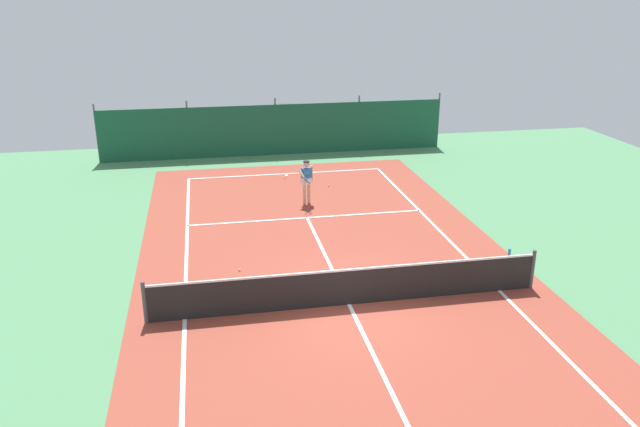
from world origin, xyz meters
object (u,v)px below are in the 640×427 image
tennis_net (349,287)px  tennis_ball_near_player (239,270)px  tennis_ball_midcourt (329,186)px  parked_car (294,123)px  water_bottle (509,252)px  tennis_ball_by_sideline (284,178)px  tennis_player (307,179)px

tennis_net → tennis_ball_near_player: tennis_net is taller
tennis_ball_near_player → tennis_ball_midcourt: (4.07, 7.27, 0.00)m
parked_car → water_bottle: 16.85m
tennis_ball_by_sideline → water_bottle: bearing=-58.7°
tennis_net → parked_car: size_ratio=2.31×
tennis_ball_by_sideline → water_bottle: size_ratio=0.28×
tennis_player → water_bottle: tennis_player is taller
tennis_ball_near_player → tennis_ball_by_sideline: bearing=74.2°
tennis_ball_by_sideline → water_bottle: (5.58, -9.18, 0.09)m
tennis_player → tennis_ball_midcourt: tennis_player is taller
tennis_player → parked_car: size_ratio=0.37×
tennis_net → tennis_ball_by_sideline: tennis_net is taller
tennis_net → tennis_player: (0.24, 7.91, 0.45)m
tennis_net → tennis_ball_midcourt: tennis_net is taller
tennis_ball_by_sideline → tennis_ball_near_player: bearing=-105.8°
tennis_net → tennis_ball_near_player: bearing=136.1°
tennis_ball_near_player → water_bottle: 8.05m
tennis_ball_by_sideline → parked_car: (1.46, 7.14, 0.81)m
tennis_ball_by_sideline → water_bottle: 10.75m
tennis_net → tennis_ball_near_player: 3.66m
tennis_net → tennis_ball_by_sideline: bearing=90.8°
parked_car → tennis_player: bearing=90.9°
tennis_ball_by_sideline → parked_car: size_ratio=0.02×
tennis_player → parked_car: (1.07, 10.47, -0.12)m
tennis_net → tennis_player: 7.92m
tennis_player → tennis_ball_near_player: size_ratio=24.85×
tennis_player → tennis_ball_near_player: (-2.85, -5.39, -0.93)m
tennis_player → tennis_net: bearing=60.9°
water_bottle → tennis_ball_near_player: bearing=176.7°
tennis_player → tennis_ball_by_sideline: size_ratio=24.85×
tennis_ball_midcourt → water_bottle: bearing=-62.8°
tennis_ball_midcourt → water_bottle: water_bottle is taller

